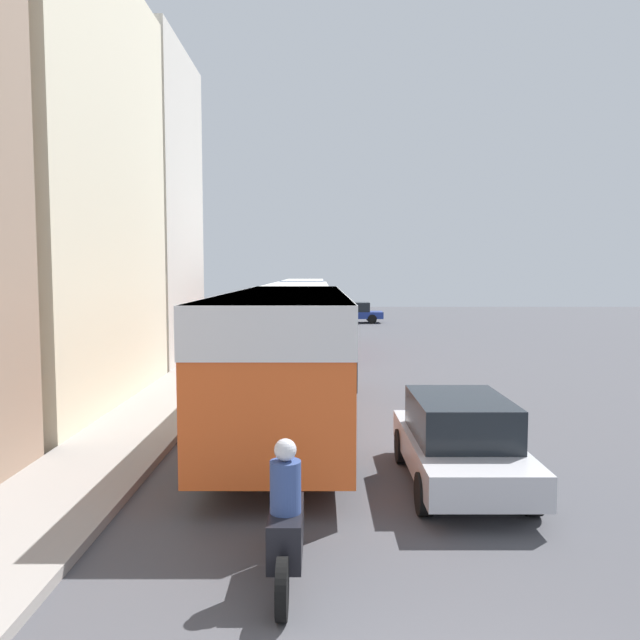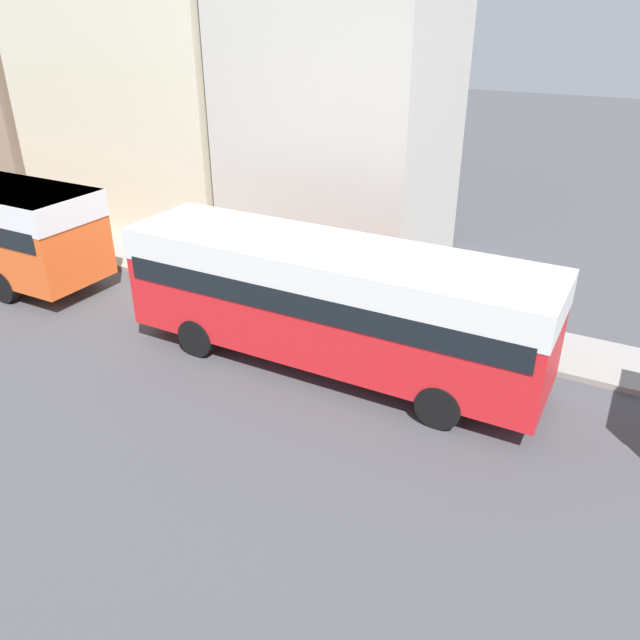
% 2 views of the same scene
% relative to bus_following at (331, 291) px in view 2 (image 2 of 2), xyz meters
% --- Properties ---
extents(building_midblock, '(5.25, 8.97, 11.72)m').
position_rel_bus_following_xyz_m(building_midblock, '(-6.91, -11.43, 3.86)').
color(building_midblock, beige).
rests_on(building_midblock, ground_plane).
extents(building_far_terrace, '(5.45, 6.68, 12.23)m').
position_rel_bus_following_xyz_m(building_far_terrace, '(-7.01, -3.30, 4.11)').
color(building_far_terrace, beige).
rests_on(building_far_terrace, ground_plane).
extents(bus_following, '(2.62, 10.31, 3.09)m').
position_rel_bus_following_xyz_m(bus_following, '(0.00, 0.00, 0.00)').
color(bus_following, red).
rests_on(bus_following, ground_plane).
extents(pedestrian_near_curb, '(0.40, 0.40, 1.61)m').
position_rel_bus_following_xyz_m(pedestrian_near_curb, '(-3.98, -0.02, -1.04)').
color(pedestrian_near_curb, '#232838').
rests_on(pedestrian_near_curb, sidewalk).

